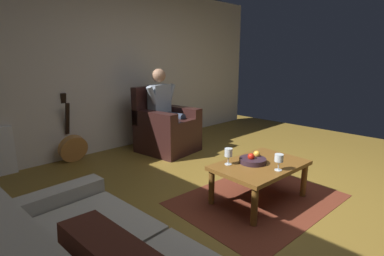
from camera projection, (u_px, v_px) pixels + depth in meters
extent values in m
plane|color=brown|center=(286.00, 201.00, 3.00)|extent=(6.87, 6.87, 0.00)
cube|color=silver|center=(127.00, 68.00, 4.72)|extent=(5.92, 0.06, 2.56)
cube|color=maroon|center=(258.00, 199.00, 3.03)|extent=(1.71, 1.31, 0.01)
cube|color=black|center=(168.00, 138.00, 4.58)|extent=(0.85, 0.88, 0.43)
cube|color=black|center=(171.00, 122.00, 4.48)|extent=(0.50, 0.72, 0.10)
cube|color=black|center=(180.00, 114.00, 4.72)|extent=(0.28, 0.80, 0.24)
cube|color=black|center=(154.00, 120.00, 4.27)|extent=(0.28, 0.80, 0.24)
cube|color=black|center=(152.00, 104.00, 4.66)|extent=(0.76, 0.22, 0.58)
cube|color=#8F9AA7|center=(159.00, 101.00, 4.54)|extent=(0.37, 0.23, 0.51)
sphere|color=#A87A5B|center=(159.00, 76.00, 4.45)|extent=(0.21, 0.21, 0.21)
cylinder|color=#2E3649|center=(173.00, 117.00, 4.56)|extent=(0.18, 0.41, 0.13)
cylinder|color=#2E3649|center=(183.00, 136.00, 4.50)|extent=(0.13, 0.13, 0.53)
cylinder|color=#8F9AA7|center=(171.00, 93.00, 4.64)|extent=(0.21, 0.12, 0.29)
cylinder|color=#2E3649|center=(165.00, 119.00, 4.40)|extent=(0.18, 0.41, 0.13)
cylinder|color=#2E3649|center=(175.00, 138.00, 4.35)|extent=(0.13, 0.13, 0.53)
cylinder|color=#8F9AA7|center=(152.00, 95.00, 4.33)|extent=(0.21, 0.12, 0.29)
cube|color=#A9A395|center=(38.00, 211.00, 1.78)|extent=(0.84, 0.18, 0.20)
cube|color=#A9A395|center=(82.00, 239.00, 1.58)|extent=(0.73, 0.68, 0.11)
cube|color=brown|center=(260.00, 165.00, 2.94)|extent=(0.98, 0.67, 0.04)
cylinder|color=brown|center=(304.00, 180.00, 3.07)|extent=(0.06, 0.06, 0.36)
cylinder|color=brown|center=(254.00, 207.00, 2.52)|extent=(0.06, 0.06, 0.36)
cylinder|color=brown|center=(262.00, 167.00, 3.45)|extent=(0.06, 0.06, 0.36)
cylinder|color=brown|center=(212.00, 187.00, 2.90)|extent=(0.06, 0.06, 0.36)
cylinder|color=#B77839|center=(73.00, 149.00, 4.10)|extent=(0.39, 0.19, 0.40)
cylinder|color=black|center=(75.00, 148.00, 4.06)|extent=(0.11, 0.03, 0.11)
cube|color=black|center=(67.00, 119.00, 4.07)|extent=(0.05, 0.14, 0.46)
cube|color=black|center=(63.00, 98.00, 4.06)|extent=(0.07, 0.06, 0.14)
cylinder|color=silver|center=(228.00, 164.00, 2.91)|extent=(0.07, 0.07, 0.01)
cylinder|color=silver|center=(228.00, 160.00, 2.90)|extent=(0.01, 0.01, 0.08)
cylinder|color=silver|center=(228.00, 152.00, 2.88)|extent=(0.08, 0.08, 0.08)
cylinder|color=#590C19|center=(228.00, 155.00, 2.89)|extent=(0.07, 0.07, 0.03)
cylinder|color=silver|center=(278.00, 170.00, 2.75)|extent=(0.07, 0.07, 0.01)
cylinder|color=silver|center=(278.00, 166.00, 2.74)|extent=(0.01, 0.01, 0.08)
cylinder|color=silver|center=(279.00, 158.00, 2.73)|extent=(0.08, 0.08, 0.07)
cylinder|color=#590C19|center=(279.00, 160.00, 2.73)|extent=(0.07, 0.07, 0.03)
cylinder|color=#2E1E28|center=(253.00, 161.00, 2.95)|extent=(0.27, 0.27, 0.05)
sphere|color=red|center=(251.00, 157.00, 2.92)|extent=(0.07, 0.07, 0.07)
sphere|color=gold|center=(257.00, 154.00, 3.00)|extent=(0.07, 0.07, 0.07)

